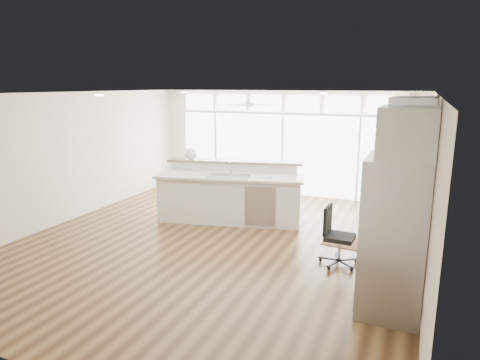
% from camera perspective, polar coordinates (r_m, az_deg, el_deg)
% --- Properties ---
extents(floor, '(7.00, 8.00, 0.02)m').
position_cam_1_polar(floor, '(8.02, -3.04, -8.28)').
color(floor, '#3F2813').
rests_on(floor, ground).
extents(ceiling, '(7.00, 8.00, 0.02)m').
position_cam_1_polar(ceiling, '(7.49, -3.29, 11.47)').
color(ceiling, white).
rests_on(ceiling, wall_back).
extents(wall_back, '(7.00, 0.04, 2.70)m').
position_cam_1_polar(wall_back, '(11.32, 5.85, 4.95)').
color(wall_back, silver).
rests_on(wall_back, floor).
extents(wall_front, '(7.00, 0.04, 2.70)m').
position_cam_1_polar(wall_front, '(4.54, -26.26, -7.98)').
color(wall_front, silver).
rests_on(wall_front, floor).
extents(wall_left, '(0.04, 8.00, 2.70)m').
position_cam_1_polar(wall_left, '(9.69, -22.09, 2.79)').
color(wall_left, silver).
rests_on(wall_left, floor).
extents(wall_right, '(0.04, 8.00, 2.70)m').
position_cam_1_polar(wall_right, '(6.88, 23.99, -1.06)').
color(wall_right, silver).
rests_on(wall_right, floor).
extents(glass_wall, '(5.80, 0.06, 2.08)m').
position_cam_1_polar(glass_wall, '(11.30, 5.72, 3.40)').
color(glass_wall, white).
rests_on(glass_wall, wall_back).
extents(transom_row, '(5.90, 0.06, 0.40)m').
position_cam_1_polar(transom_row, '(11.17, 5.88, 10.15)').
color(transom_row, white).
rests_on(transom_row, wall_back).
extents(desk_window, '(0.04, 0.85, 0.85)m').
position_cam_1_polar(desk_window, '(7.13, 23.80, 1.05)').
color(desk_window, white).
rests_on(desk_window, wall_right).
extents(ceiling_fan, '(1.16, 1.16, 0.32)m').
position_cam_1_polar(ceiling_fan, '(10.26, 1.24, 10.56)').
color(ceiling_fan, silver).
rests_on(ceiling_fan, ceiling).
extents(recessed_lights, '(3.40, 3.00, 0.02)m').
position_cam_1_polar(recessed_lights, '(7.67, -2.61, 11.35)').
color(recessed_lights, white).
rests_on(recessed_lights, ceiling).
extents(oven_cabinet, '(0.64, 1.20, 2.50)m').
position_cam_1_polar(oven_cabinet, '(8.66, 21.69, 1.09)').
color(oven_cabinet, white).
rests_on(oven_cabinet, floor).
extents(desk_nook, '(0.72, 1.30, 0.76)m').
position_cam_1_polar(desk_nook, '(7.44, 20.44, -7.59)').
color(desk_nook, white).
rests_on(desk_nook, floor).
extents(upper_cabinets, '(0.64, 1.30, 0.64)m').
position_cam_1_polar(upper_cabinets, '(7.03, 22.01, 7.65)').
color(upper_cabinets, white).
rests_on(upper_cabinets, wall_right).
extents(refrigerator, '(0.76, 0.90, 2.00)m').
position_cam_1_polar(refrigerator, '(5.68, 19.81, -7.15)').
color(refrigerator, '#A4A3A8').
rests_on(refrigerator, floor).
extents(fridge_cabinet, '(0.64, 0.90, 0.60)m').
position_cam_1_polar(fridge_cabinet, '(5.39, 21.48, 5.92)').
color(fridge_cabinet, white).
rests_on(fridge_cabinet, wall_right).
extents(framed_photos, '(0.06, 0.22, 0.80)m').
position_cam_1_polar(framed_photos, '(7.77, 23.69, 0.81)').
color(framed_photos, black).
rests_on(framed_photos, wall_right).
extents(kitchen_island, '(3.27, 1.82, 1.23)m').
position_cam_1_polar(kitchen_island, '(9.00, -1.36, -1.76)').
color(kitchen_island, white).
rests_on(kitchen_island, floor).
extents(rug, '(0.95, 0.73, 0.01)m').
position_cam_1_polar(rug, '(8.18, 14.33, -8.12)').
color(rug, '#381B11').
rests_on(rug, floor).
extents(office_chair, '(0.51, 0.48, 0.95)m').
position_cam_1_polar(office_chair, '(7.05, 13.19, -7.37)').
color(office_chair, black).
rests_on(office_chair, floor).
extents(fishbowl, '(0.33, 0.33, 0.27)m').
position_cam_1_polar(fishbowl, '(9.46, -6.55, 3.50)').
color(fishbowl, silver).
rests_on(fishbowl, kitchen_island).
extents(monitor, '(0.15, 0.51, 0.42)m').
position_cam_1_polar(monitor, '(7.27, 20.17, -3.16)').
color(monitor, black).
rests_on(monitor, desk_nook).
extents(keyboard, '(0.14, 0.34, 0.02)m').
position_cam_1_polar(keyboard, '(7.33, 18.72, -4.55)').
color(keyboard, silver).
rests_on(keyboard, desk_nook).
extents(potted_plant, '(0.26, 0.28, 0.21)m').
position_cam_1_polar(potted_plant, '(8.52, 22.43, 10.04)').
color(potted_plant, '#396129').
rests_on(potted_plant, oven_cabinet).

